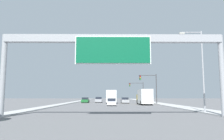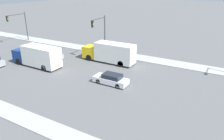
{
  "view_description": "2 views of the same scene",
  "coord_description": "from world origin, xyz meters",
  "views": [
    {
      "loc": [
        -0.25,
        -1.69,
        1.92
      ],
      "look_at": [
        0.0,
        29.91,
        5.64
      ],
      "focal_mm": 35.0,
      "sensor_mm": 36.0,
      "label": 1
    },
    {
      "loc": [
        -21.8,
        28.29,
        12.06
      ],
      "look_at": [
        0.05,
        40.75,
        1.92
      ],
      "focal_mm": 35.0,
      "sensor_mm": 36.0,
      "label": 2
    }
  ],
  "objects": [
    {
      "name": "median_strip_left",
      "position": [
        -10.75,
        60.0,
        0.07
      ],
      "size": [
        2.0,
        120.0,
        0.15
      ],
      "color": "#B1B1B1",
      "rests_on": "ground"
    },
    {
      "name": "traffic_light_near_intersection",
      "position": [
        9.05,
        48.0,
        4.56
      ],
      "size": [
        4.09,
        0.32,
        6.85
      ],
      "color": "#3D3D3F",
      "rests_on": "ground"
    },
    {
      "name": "car_near_center",
      "position": [
        -7.0,
        57.96,
        0.68
      ],
      "size": [
        1.8,
        4.53,
        1.43
      ],
      "color": "#1E662D",
      "rests_on": "ground"
    },
    {
      "name": "traffic_light_mid_block",
      "position": [
        8.74,
        68.0,
        4.21
      ],
      "size": [
        4.74,
        0.32,
        6.2
      ],
      "color": "#3D3D3F",
      "rests_on": "ground"
    },
    {
      "name": "car_far_center",
      "position": [
        0.0,
        40.86,
        0.66
      ],
      "size": [
        1.7,
        4.51,
        1.4
      ],
      "color": "silver",
      "rests_on": "ground"
    },
    {
      "name": "truck_box_primary",
      "position": [
        0.0,
        53.73,
        1.65
      ],
      "size": [
        2.46,
        8.36,
        3.24
      ],
      "color": "navy",
      "rests_on": "ground"
    },
    {
      "name": "car_far_right",
      "position": [
        3.5,
        54.82,
        0.69
      ],
      "size": [
        1.88,
        4.74,
        1.46
      ],
      "color": "#A5A8AD",
      "rests_on": "ground"
    },
    {
      "name": "car_near_right",
      "position": [
        -3.5,
        60.34,
        0.72
      ],
      "size": [
        1.86,
        4.61,
        1.53
      ],
      "color": "#A5A8AD",
      "rests_on": "ground"
    },
    {
      "name": "sidewalk_right",
      "position": [
        11.25,
        60.0,
        0.07
      ],
      "size": [
        3.0,
        120.0,
        0.15
      ],
      "color": "#B1B1B1",
      "rests_on": "ground"
    },
    {
      "name": "truck_box_secondary",
      "position": [
        7.0,
        45.04,
        1.64
      ],
      "size": [
        2.35,
        8.87,
        3.22
      ],
      "color": "yellow",
      "rests_on": "ground"
    },
    {
      "name": "sign_gantry",
      "position": [
        0.0,
        17.92,
        6.11
      ],
      "size": [
        20.38,
        0.73,
        7.5
      ],
      "color": "#9EA0A5",
      "rests_on": "ground"
    },
    {
      "name": "street_lamp_right",
      "position": [
        10.04,
        22.97,
        5.5
      ],
      "size": [
        2.66,
        0.28,
        9.38
      ],
      "color": "#9EA0A5",
      "rests_on": "ground"
    }
  ]
}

